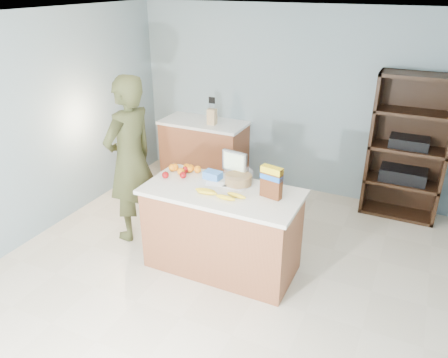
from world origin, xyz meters
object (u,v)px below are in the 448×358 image
at_px(person, 130,160).
at_px(cereal_box, 272,180).
at_px(counter_peninsula, 222,233).
at_px(tv, 235,163).
at_px(shelving_unit, 408,150).

bearing_deg(person, cereal_box, 94.87).
height_order(counter_peninsula, tv, tv).
xyz_separation_m(tv, cereal_box, (0.50, -0.27, 0.02)).
height_order(tv, cereal_box, cereal_box).
bearing_deg(tv, counter_peninsula, -87.32).
xyz_separation_m(counter_peninsula, shelving_unit, (1.55, 2.05, 0.45)).
bearing_deg(counter_peninsula, shelving_unit, 52.89).
height_order(shelving_unit, tv, shelving_unit).
distance_m(shelving_unit, tv, 2.33).
bearing_deg(counter_peninsula, person, 172.27).
relative_size(person, tv, 6.71).
bearing_deg(tv, shelving_unit, 47.54).
height_order(shelving_unit, cereal_box, shelving_unit).
xyz_separation_m(person, tv, (1.19, 0.17, 0.11)).
height_order(counter_peninsula, shelving_unit, shelving_unit).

